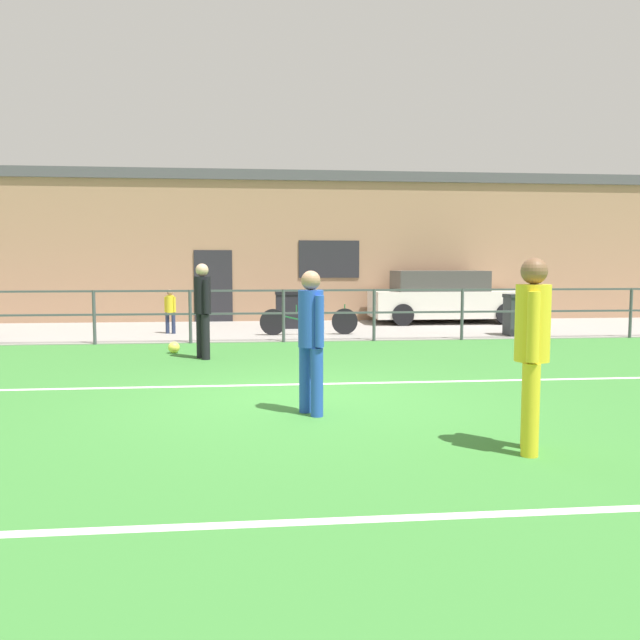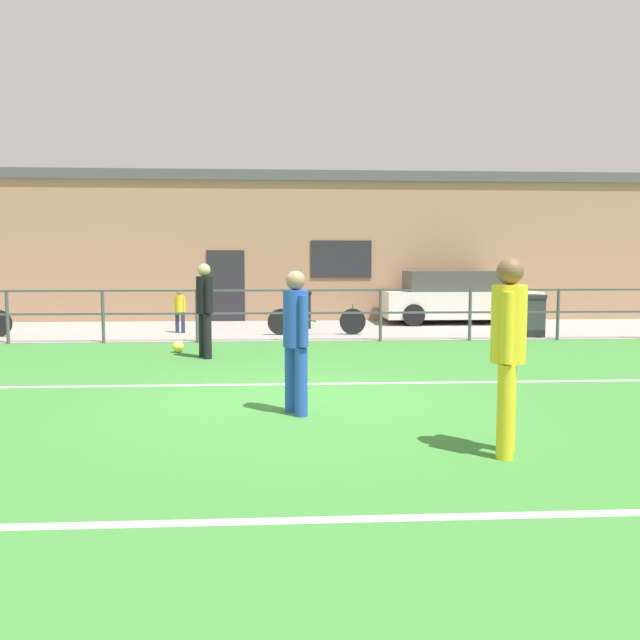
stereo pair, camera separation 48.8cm
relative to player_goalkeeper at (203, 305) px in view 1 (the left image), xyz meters
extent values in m
cube|color=#387A33|center=(1.55, -3.70, -0.99)|extent=(60.00, 44.00, 0.04)
cube|color=white|center=(1.55, -2.64, -0.97)|extent=(36.00, 0.11, 0.00)
cube|color=white|center=(1.55, -7.47, -0.97)|extent=(36.00, 0.11, 0.00)
cube|color=gray|center=(1.55, 4.80, -0.96)|extent=(48.00, 5.00, 0.02)
cylinder|color=#474C51|center=(-2.45, 2.30, -0.40)|extent=(0.07, 0.07, 1.15)
cylinder|color=#474C51|center=(-0.45, 2.30, -0.40)|extent=(0.07, 0.07, 1.15)
cylinder|color=#474C51|center=(1.55, 2.30, -0.40)|extent=(0.07, 0.07, 1.15)
cylinder|color=#474C51|center=(3.55, 2.30, -0.40)|extent=(0.07, 0.07, 1.15)
cylinder|color=#474C51|center=(5.55, 2.30, -0.40)|extent=(0.07, 0.07, 1.15)
cylinder|color=#474C51|center=(7.55, 2.30, -0.40)|extent=(0.07, 0.07, 1.15)
cylinder|color=#474C51|center=(9.55, 2.30, -0.40)|extent=(0.07, 0.07, 1.15)
cube|color=#474C51|center=(1.55, 2.30, 0.16)|extent=(36.00, 0.04, 0.04)
cube|color=#474C51|center=(1.55, 2.30, -0.34)|extent=(36.00, 0.04, 0.04)
cube|color=#A37A5B|center=(1.55, 8.50, 1.09)|extent=(28.00, 2.40, 4.13)
cube|color=#232328|center=(-0.26, 7.28, 0.08)|extent=(1.10, 0.04, 2.10)
cube|color=#232328|center=(3.13, 7.28, 0.87)|extent=(1.80, 0.04, 1.10)
cube|color=#4C4C51|center=(1.55, 8.50, 3.31)|extent=(28.00, 2.56, 0.30)
cylinder|color=black|center=(0.06, -0.11, -0.57)|extent=(0.15, 0.15, 0.81)
cylinder|color=black|center=(-0.06, 0.11, -0.57)|extent=(0.15, 0.15, 0.81)
cylinder|color=black|center=(0.00, 0.00, 0.17)|extent=(0.30, 0.30, 0.67)
sphere|color=tan|center=(0.00, 0.00, 0.62)|extent=(0.23, 0.23, 0.23)
cylinder|color=black|center=(0.08, -0.16, 0.16)|extent=(0.11, 0.11, 0.60)
cylinder|color=black|center=(-0.08, 0.16, 0.16)|extent=(0.11, 0.11, 0.60)
cylinder|color=blue|center=(1.61, -4.55, -0.58)|extent=(0.14, 0.14, 0.77)
cylinder|color=blue|center=(1.50, -4.33, -0.58)|extent=(0.14, 0.14, 0.77)
cylinder|color=blue|center=(1.55, -4.44, 0.12)|extent=(0.29, 0.29, 0.64)
sphere|color=#A37556|center=(1.55, -4.44, 0.55)|extent=(0.22, 0.22, 0.22)
cylinder|color=blue|center=(1.63, -4.59, 0.10)|extent=(0.10, 0.10, 0.57)
cylinder|color=blue|center=(1.47, -4.29, 0.10)|extent=(0.10, 0.10, 0.57)
cylinder|color=gold|center=(3.44, -5.98, -0.55)|extent=(0.15, 0.15, 0.83)
cylinder|color=gold|center=(3.34, -6.22, -0.55)|extent=(0.15, 0.15, 0.83)
cylinder|color=gold|center=(3.39, -6.10, 0.21)|extent=(0.31, 0.31, 0.69)
sphere|color=brown|center=(3.39, -6.10, 0.67)|extent=(0.24, 0.24, 0.24)
cylinder|color=gold|center=(3.47, -5.92, 0.19)|extent=(0.11, 0.11, 0.62)
cylinder|color=gold|center=(3.32, -6.27, 0.19)|extent=(0.11, 0.11, 0.62)
sphere|color=#E5E04C|center=(-0.62, 0.77, -0.86)|extent=(0.22, 0.22, 0.22)
cylinder|color=#232D4C|center=(-1.03, 4.09, -0.70)|extent=(0.09, 0.09, 0.51)
cylinder|color=#232D4C|center=(-1.18, 4.14, -0.70)|extent=(0.09, 0.09, 0.51)
cylinder|color=gold|center=(-1.10, 4.12, -0.23)|extent=(0.19, 0.19, 0.42)
sphere|color=#A37556|center=(-1.10, 4.12, 0.05)|extent=(0.14, 0.14, 0.14)
cylinder|color=gold|center=(-1.00, 4.08, -0.25)|extent=(0.07, 0.07, 0.37)
cylinder|color=gold|center=(-1.21, 4.15, -0.25)|extent=(0.07, 0.07, 0.37)
cube|color=silver|center=(6.40, 6.28, -0.41)|extent=(4.29, 1.70, 0.75)
cube|color=#43413E|center=(6.19, 6.28, 0.25)|extent=(2.57, 1.43, 0.57)
cylinder|color=black|center=(4.94, 5.46, -0.65)|extent=(0.60, 0.18, 0.60)
cylinder|color=black|center=(7.86, 5.46, -0.65)|extent=(0.60, 0.18, 0.60)
cylinder|color=black|center=(4.94, 7.09, -0.65)|extent=(0.60, 0.18, 0.60)
cylinder|color=black|center=(7.86, 7.09, -0.65)|extent=(0.60, 0.18, 0.60)
cylinder|color=black|center=(1.35, 3.50, -0.64)|extent=(0.62, 0.04, 0.62)
cylinder|color=black|center=(3.07, 3.50, -0.64)|extent=(0.62, 0.04, 0.62)
cube|color=#1E6633|center=(2.21, 3.50, -0.44)|extent=(1.34, 0.04, 0.04)
cube|color=#1E6633|center=(1.78, 3.50, -0.54)|extent=(0.84, 0.03, 0.23)
cylinder|color=#1E6633|center=(1.91, 3.50, -0.34)|extent=(0.03, 0.03, 0.20)
cylinder|color=#1E6633|center=(3.07, 3.50, -0.37)|extent=(0.03, 0.03, 0.28)
cube|color=black|center=(1.81, 5.17, -0.51)|extent=(0.64, 0.54, 0.88)
cube|color=black|center=(1.81, 5.17, -0.03)|extent=(0.68, 0.58, 0.08)
cube|color=#33383D|center=(7.12, 2.87, -0.50)|extent=(0.59, 0.49, 0.89)
cube|color=#282C30|center=(7.12, 2.87, -0.02)|extent=(0.62, 0.53, 0.08)
camera|label=1|loc=(0.92, -11.54, 0.73)|focal=35.82mm
camera|label=2|loc=(1.41, -11.57, 0.73)|focal=35.82mm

